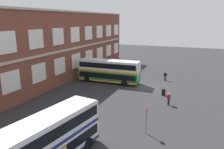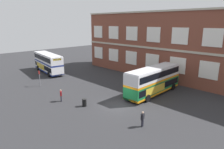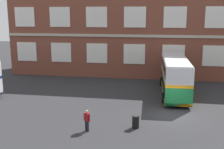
{
  "view_description": "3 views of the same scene",
  "coord_description": "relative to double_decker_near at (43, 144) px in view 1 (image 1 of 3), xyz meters",
  "views": [
    {
      "loc": [
        -34.85,
        -8.0,
        11.09
      ],
      "look_at": [
        -5.19,
        4.23,
        3.02
      ],
      "focal_mm": 35.15,
      "sensor_mm": 36.0,
      "label": 1
    },
    {
      "loc": [
        17.14,
        -17.75,
        10.59
      ],
      "look_at": [
        -5.33,
        3.99,
        2.53
      ],
      "focal_mm": 32.61,
      "sensor_mm": 36.0,
      "label": 2
    },
    {
      "loc": [
        -1.31,
        -24.23,
        8.8
      ],
      "look_at": [
        -6.28,
        5.01,
        2.44
      ],
      "focal_mm": 45.41,
      "sensor_mm": 36.0,
      "label": 3
    }
  ],
  "objects": [
    {
      "name": "double_decker_near",
      "position": [
        0.0,
        0.0,
        0.0
      ],
      "size": [
        11.25,
        4.09,
        4.07
      ],
      "color": "silver",
      "rests_on": "ground"
    },
    {
      "name": "ground_plane",
      "position": [
        23.41,
        -0.28,
        -2.15
      ],
      "size": [
        120.0,
        120.0,
        0.0
      ],
      "primitive_type": "plane",
      "color": "#2B2B2D"
    },
    {
      "name": "bus_stand_flag",
      "position": [
        8.25,
        -5.83,
        -0.51
      ],
      "size": [
        0.44,
        0.1,
        2.7
      ],
      "color": "slate",
      "rests_on": "ground"
    },
    {
      "name": "brick_terminal_building",
      "position": [
        23.88,
        15.7,
        4.02
      ],
      "size": [
        46.81,
        8.19,
        12.64
      ],
      "color": "brown",
      "rests_on": "ground"
    },
    {
      "name": "station_litter_bin",
      "position": [
        20.41,
        -5.53,
        -1.63
      ],
      "size": [
        0.6,
        0.6,
        1.03
      ],
      "color": "black",
      "rests_on": "ground"
    },
    {
      "name": "double_decker_middle",
      "position": [
        23.82,
        4.83,
        0.0
      ],
      "size": [
        3.13,
        11.08,
        4.07
      ],
      "color": "#197038",
      "rests_on": "ground"
    },
    {
      "name": "waiting_passenger",
      "position": [
        16.8,
        -6.81,
        -1.22
      ],
      "size": [
        0.61,
        0.4,
        1.7
      ],
      "color": "black",
      "rests_on": "ground"
    },
    {
      "name": "second_passenger",
      "position": [
        28.92,
        -4.39,
        -1.22
      ],
      "size": [
        0.3,
        0.64,
        1.7
      ],
      "color": "black",
      "rests_on": "ground"
    }
  ]
}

